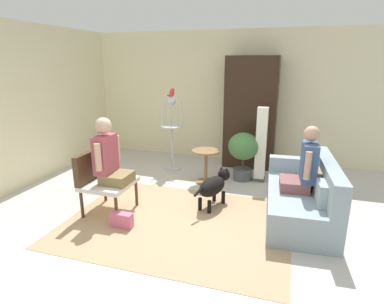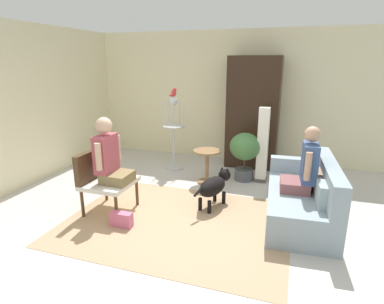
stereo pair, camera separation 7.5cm
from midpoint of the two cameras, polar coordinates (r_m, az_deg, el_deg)
name	(u,v)px [view 2 (the right image)]	position (r m, az deg, el deg)	size (l,w,h in m)	color
ground_plane	(189,214)	(4.49, -0.02, -11.25)	(7.19, 7.19, 0.00)	beige
back_wall	(232,97)	(6.82, 7.69, 9.94)	(6.59, 0.12, 2.70)	beige
left_wall	(21,106)	(5.98, -28.30, 7.34)	(0.12, 6.24, 2.70)	beige
area_rug	(177,222)	(4.29, -2.23, -12.58)	(2.91, 2.21, 0.01)	tan
couch	(304,199)	(4.50, 20.18, -7.96)	(0.92, 1.71, 0.83)	#8EA0AD
armchair	(102,176)	(4.59, -15.65, -4.22)	(0.63, 0.67, 0.87)	#4C331E
person_on_couch	(305,166)	(4.31, 20.33, -2.43)	(0.45, 0.56, 0.87)	#874E50
person_on_armchair	(109,156)	(4.42, -14.37, -0.70)	(0.45, 0.55, 0.90)	olive
round_end_table	(207,163)	(5.47, 3.14, -2.08)	(0.48, 0.48, 0.59)	olive
dog	(214,186)	(4.61, 4.52, -6.09)	(0.43, 0.84, 0.52)	black
bird_cage_stand	(174,130)	(6.11, -3.00, 3.99)	(0.43, 0.43, 1.43)	silver
parrot	(174,92)	(5.99, -2.94, 10.77)	(0.17, 0.10, 0.16)	red
potted_plant	(245,150)	(5.63, 9.97, 0.27)	(0.54, 0.54, 0.87)	#4C5156
column_lamp	(263,146)	(5.60, 13.09, 1.12)	(0.20, 0.20, 1.32)	#4C4742
armoire_cabinet	(253,113)	(6.37, 11.39, 6.98)	(1.00, 0.56, 2.17)	black
handbag	(121,219)	(4.24, -12.21, -11.89)	(0.29, 0.12, 0.19)	#D8668C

